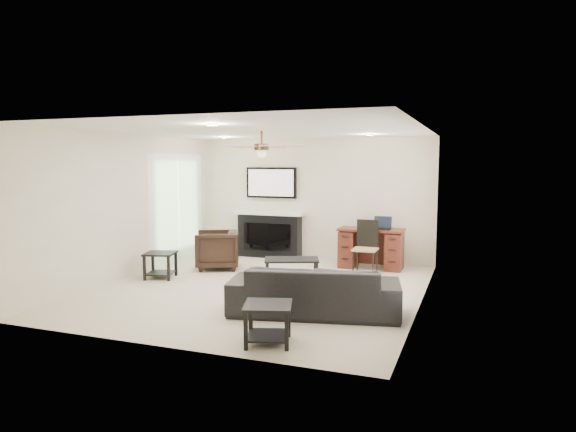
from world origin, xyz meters
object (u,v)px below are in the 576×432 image
fireplace_unit (269,213)px  armchair (217,250)px  desk (371,248)px  sofa (314,290)px  coffee_table (292,270)px

fireplace_unit → armchair: bearing=-108.7°
fireplace_unit → desk: fireplace_unit is taller
sofa → coffee_table: 1.84m
sofa → coffee_table: size_ratio=2.49×
armchair → fireplace_unit: (0.48, 1.43, 0.59)m
armchair → fireplace_unit: 1.62m
fireplace_unit → desk: 2.35m
armchair → desk: (2.73, 1.05, 0.02)m
coffee_table → desk: bearing=36.3°
coffee_table → fireplace_unit: 2.44m
coffee_table → armchair: bearing=141.0°
sofa → coffee_table: bearing=-72.4°
armchair → desk: 2.92m
sofa → armchair: bearing=-51.4°
fireplace_unit → desk: bearing=-9.5°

